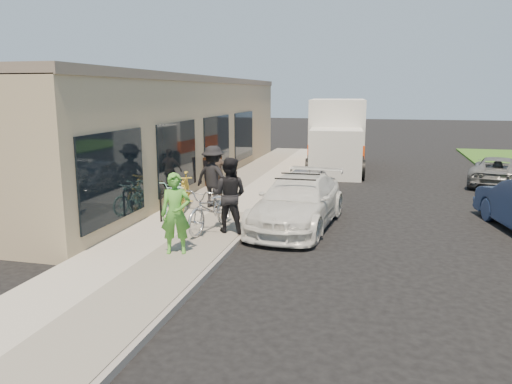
{
  "coord_description": "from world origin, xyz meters",
  "views": [
    {
      "loc": [
        2.8,
        -10.78,
        3.62
      ],
      "look_at": [
        -0.31,
        1.66,
        1.05
      ],
      "focal_mm": 35.0,
      "sensor_mm": 36.0,
      "label": 1
    }
  ],
  "objects_px": {
    "moving_truck": "(337,138)",
    "tandem_bike": "(211,209)",
    "sandwich_board": "(211,171)",
    "sedan_white": "(298,202)",
    "cruiser_bike_c": "(185,191)",
    "woman_rider": "(176,213)",
    "man_standing": "(229,195)",
    "cruiser_bike_a": "(176,199)",
    "far_car_gray": "(498,171)",
    "bike_rack": "(165,203)",
    "cruiser_bike_b": "(176,196)",
    "bystander_a": "(213,177)",
    "bystander_b": "(217,172)",
    "sedan_silver": "(305,186)"
  },
  "relations": [
    {
      "from": "tandem_bike",
      "to": "cruiser_bike_a",
      "type": "bearing_deg",
      "value": 150.62
    },
    {
      "from": "moving_truck",
      "to": "far_car_gray",
      "type": "bearing_deg",
      "value": -28.2
    },
    {
      "from": "sedan_white",
      "to": "bystander_a",
      "type": "height_order",
      "value": "bystander_a"
    },
    {
      "from": "far_car_gray",
      "to": "tandem_bike",
      "type": "height_order",
      "value": "tandem_bike"
    },
    {
      "from": "cruiser_bike_c",
      "to": "cruiser_bike_a",
      "type": "bearing_deg",
      "value": -101.35
    },
    {
      "from": "far_car_gray",
      "to": "cruiser_bike_c",
      "type": "bearing_deg",
      "value": 50.64
    },
    {
      "from": "bike_rack",
      "to": "cruiser_bike_c",
      "type": "distance_m",
      "value": 1.36
    },
    {
      "from": "bike_rack",
      "to": "moving_truck",
      "type": "bearing_deg",
      "value": 72.71
    },
    {
      "from": "sedan_white",
      "to": "cruiser_bike_a",
      "type": "bearing_deg",
      "value": -171.0
    },
    {
      "from": "sandwich_board",
      "to": "moving_truck",
      "type": "height_order",
      "value": "moving_truck"
    },
    {
      "from": "cruiser_bike_c",
      "to": "bystander_a",
      "type": "bearing_deg",
      "value": 14.26
    },
    {
      "from": "bystander_a",
      "to": "bystander_b",
      "type": "bearing_deg",
      "value": -58.85
    },
    {
      "from": "tandem_bike",
      "to": "bystander_b",
      "type": "bearing_deg",
      "value": 116.5
    },
    {
      "from": "sedan_silver",
      "to": "tandem_bike",
      "type": "height_order",
      "value": "tandem_bike"
    },
    {
      "from": "sandwich_board",
      "to": "sedan_white",
      "type": "xyz_separation_m",
      "value": [
        4.01,
        -4.32,
        -0.03
      ]
    },
    {
      "from": "man_standing",
      "to": "cruiser_bike_a",
      "type": "relative_size",
      "value": 1.21
    },
    {
      "from": "bike_rack",
      "to": "bystander_b",
      "type": "height_order",
      "value": "bystander_b"
    },
    {
      "from": "sandwich_board",
      "to": "woman_rider",
      "type": "height_order",
      "value": "woman_rider"
    },
    {
      "from": "woman_rider",
      "to": "cruiser_bike_a",
      "type": "distance_m",
      "value": 3.46
    },
    {
      "from": "moving_truck",
      "to": "tandem_bike",
      "type": "bearing_deg",
      "value": -103.71
    },
    {
      "from": "far_car_gray",
      "to": "tandem_bike",
      "type": "bearing_deg",
      "value": 62.27
    },
    {
      "from": "man_standing",
      "to": "cruiser_bike_c",
      "type": "xyz_separation_m",
      "value": [
        -2.03,
        2.07,
        -0.4
      ]
    },
    {
      "from": "moving_truck",
      "to": "bystander_a",
      "type": "height_order",
      "value": "moving_truck"
    },
    {
      "from": "sedan_silver",
      "to": "bystander_b",
      "type": "xyz_separation_m",
      "value": [
        -3.02,
        -0.07,
        0.34
      ]
    },
    {
      "from": "far_car_gray",
      "to": "cruiser_bike_c",
      "type": "relative_size",
      "value": 2.23
    },
    {
      "from": "cruiser_bike_b",
      "to": "cruiser_bike_c",
      "type": "height_order",
      "value": "cruiser_bike_c"
    },
    {
      "from": "sedan_silver",
      "to": "cruiser_bike_a",
      "type": "distance_m",
      "value": 4.53
    },
    {
      "from": "moving_truck",
      "to": "cruiser_bike_c",
      "type": "relative_size",
      "value": 3.75
    },
    {
      "from": "cruiser_bike_c",
      "to": "woman_rider",
      "type": "bearing_deg",
      "value": -85.31
    },
    {
      "from": "bike_rack",
      "to": "sandwich_board",
      "type": "xyz_separation_m",
      "value": [
        -0.43,
        5.04,
        0.09
      ]
    },
    {
      "from": "sedan_white",
      "to": "tandem_bike",
      "type": "distance_m",
      "value": 2.46
    },
    {
      "from": "sedan_white",
      "to": "sedan_silver",
      "type": "height_order",
      "value": "sedan_white"
    },
    {
      "from": "far_car_gray",
      "to": "bike_rack",
      "type": "bearing_deg",
      "value": 55.24
    },
    {
      "from": "far_car_gray",
      "to": "bystander_a",
      "type": "xyz_separation_m",
      "value": [
        -9.44,
        -6.98,
        0.53
      ]
    },
    {
      "from": "bike_rack",
      "to": "sandwich_board",
      "type": "relative_size",
      "value": 0.72
    },
    {
      "from": "far_car_gray",
      "to": "bystander_a",
      "type": "bearing_deg",
      "value": 51.16
    },
    {
      "from": "cruiser_bike_a",
      "to": "woman_rider",
      "type": "bearing_deg",
      "value": -86.56
    },
    {
      "from": "sedan_silver",
      "to": "far_car_gray",
      "type": "relative_size",
      "value": 0.84
    },
    {
      "from": "cruiser_bike_b",
      "to": "tandem_bike",
      "type": "bearing_deg",
      "value": -49.26
    },
    {
      "from": "far_car_gray",
      "to": "bystander_a",
      "type": "relative_size",
      "value": 2.15
    },
    {
      "from": "tandem_bike",
      "to": "cruiser_bike_a",
      "type": "height_order",
      "value": "tandem_bike"
    },
    {
      "from": "sandwich_board",
      "to": "bystander_b",
      "type": "distance_m",
      "value": 1.62
    },
    {
      "from": "tandem_bike",
      "to": "sedan_white",
      "type": "bearing_deg",
      "value": 45.68
    },
    {
      "from": "bystander_a",
      "to": "bystander_b",
      "type": "height_order",
      "value": "bystander_a"
    },
    {
      "from": "woman_rider",
      "to": "man_standing",
      "type": "bearing_deg",
      "value": 53.72
    },
    {
      "from": "moving_truck",
      "to": "far_car_gray",
      "type": "height_order",
      "value": "moving_truck"
    },
    {
      "from": "sandwich_board",
      "to": "sedan_silver",
      "type": "relative_size",
      "value": 0.32
    },
    {
      "from": "sandwich_board",
      "to": "woman_rider",
      "type": "bearing_deg",
      "value": -74.85
    },
    {
      "from": "cruiser_bike_c",
      "to": "moving_truck",
      "type": "bearing_deg",
      "value": 56.06
    },
    {
      "from": "cruiser_bike_b",
      "to": "bystander_a",
      "type": "height_order",
      "value": "bystander_a"
    }
  ]
}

